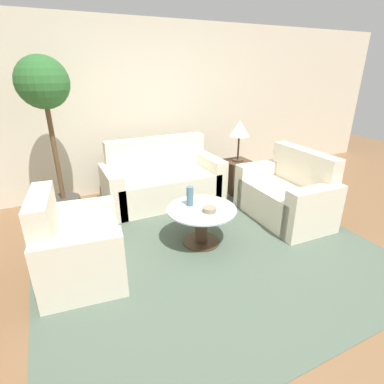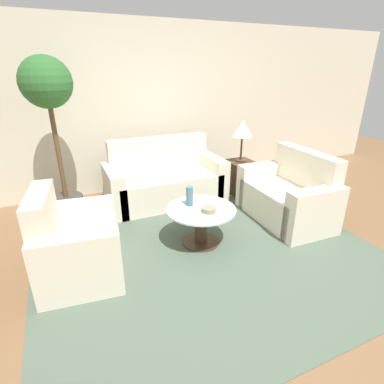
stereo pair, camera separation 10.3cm
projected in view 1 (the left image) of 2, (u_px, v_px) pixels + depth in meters
The scene contains 12 objects.
ground_plane at pixel (236, 267), 3.09m from camera, with size 14.00×14.00×0.00m, color brown.
wall_back at pixel (147, 109), 4.82m from camera, with size 10.00×0.06×2.60m.
rug at pixel (201, 242), 3.54m from camera, with size 3.63×3.53×0.01m.
sofa_main at pixel (162, 182), 4.55m from camera, with size 1.74×0.80×0.94m.
armchair at pixel (75, 250), 2.85m from camera, with size 0.83×1.00×0.90m.
loveseat at pixel (287, 196), 4.05m from camera, with size 0.80×1.30×0.92m.
coffee_table at pixel (202, 221), 3.43m from camera, with size 0.79×0.79×0.44m.
side_table at pixel (237, 176), 4.93m from camera, with size 0.40×0.40×0.52m.
table_lamp at pixel (239, 129), 4.63m from camera, with size 0.32×0.32×0.65m.
potted_plant at pixel (48, 110), 3.58m from camera, with size 0.61×0.61×2.06m.
vase at pixel (190, 196), 3.41m from camera, with size 0.08×0.08×0.23m.
bowl at pixel (210, 209), 3.29m from camera, with size 0.15×0.15×0.05m.
Camera 1 is at (-1.52, -2.10, 1.91)m, focal length 28.00 mm.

